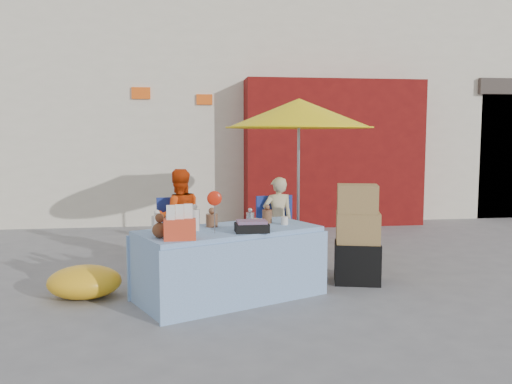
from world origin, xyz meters
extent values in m
plane|color=slate|center=(0.00, 0.00, 0.00)|extent=(80.00, 80.00, 0.00)
cube|color=silver|center=(0.00, 7.00, 2.25)|extent=(12.00, 5.00, 4.50)
cube|color=maroon|center=(2.20, 4.20, 1.30)|extent=(3.20, 0.60, 2.60)
cube|color=#4C331E|center=(6.50, 6.00, 1.20)|extent=(2.60, 3.00, 2.40)
cube|color=#3F3833|center=(6.50, 6.00, 2.55)|extent=(2.80, 3.20, 0.30)
cube|color=#F65B14|center=(-1.20, 4.48, 2.35)|extent=(0.32, 0.04, 0.20)
cube|color=#F65B14|center=(-0.10, 4.48, 2.25)|extent=(0.28, 0.04, 0.18)
cube|color=#94B8EE|center=(-0.09, 0.03, 0.35)|extent=(1.94, 1.44, 0.70)
cube|color=#94B8EE|center=(0.07, -0.34, 0.33)|extent=(1.67, 0.76, 0.65)
cube|color=#94B8EE|center=(-0.26, 0.41, 0.33)|extent=(1.67, 0.76, 0.65)
cylinder|color=silver|center=(-0.79, -0.12, 0.78)|extent=(0.14, 0.14, 0.17)
cylinder|color=brown|center=(-0.65, 0.04, 0.77)|extent=(0.15, 0.15, 0.15)
cylinder|color=silver|center=(-0.43, -0.01, 0.80)|extent=(0.12, 0.12, 0.21)
cylinder|color=brown|center=(-0.25, 0.17, 0.76)|extent=(0.16, 0.16, 0.13)
cylinder|color=#B2B2B7|center=(0.17, 0.37, 0.75)|extent=(0.11, 0.11, 0.11)
cylinder|color=brown|center=(0.34, 0.33, 0.77)|extent=(0.14, 0.14, 0.14)
cylinder|color=silver|center=(0.18, 0.10, 0.74)|extent=(0.10, 0.10, 0.08)
cylinder|color=silver|center=(0.50, 0.19, 0.74)|extent=(0.10, 0.10, 0.08)
sphere|color=brown|center=(-0.75, -0.36, 0.77)|extent=(0.14, 0.14, 0.14)
ellipsoid|color=red|center=(-0.25, -0.19, 1.03)|extent=(0.15, 0.10, 0.14)
cube|color=red|center=(-0.58, -0.49, 0.79)|extent=(0.31, 0.23, 0.19)
cube|color=black|center=(0.11, -0.18, 0.74)|extent=(0.38, 0.33, 0.08)
cube|color=navy|center=(-0.58, 1.33, 0.23)|extent=(0.55, 0.53, 0.45)
cube|color=navy|center=(-0.62, 1.55, 0.65)|extent=(0.48, 0.11, 0.40)
cube|color=navy|center=(0.67, 1.33, 0.23)|extent=(0.55, 0.53, 0.45)
cube|color=navy|center=(0.63, 1.55, 0.65)|extent=(0.48, 0.11, 0.40)
imported|color=#DE3E0B|center=(-0.58, 1.48, 0.60)|extent=(0.65, 0.54, 1.21)
imported|color=beige|center=(0.67, 1.48, 0.55)|extent=(0.43, 0.32, 1.09)
cylinder|color=gray|center=(0.97, 1.63, 1.00)|extent=(0.04, 0.04, 2.00)
cone|color=yellow|center=(0.97, 1.63, 1.90)|extent=(1.90, 1.90, 0.38)
cylinder|color=yellow|center=(0.97, 1.63, 1.72)|extent=(1.90, 1.90, 0.02)
cube|color=black|center=(1.36, 0.39, 0.22)|extent=(0.58, 0.52, 0.45)
cube|color=#AA894D|center=(1.36, 0.39, 0.62)|extent=(0.54, 0.47, 0.34)
cube|color=#AA894D|center=(1.34, 0.37, 0.94)|extent=(0.50, 0.42, 0.30)
ellipsoid|color=yellow|center=(-1.52, 0.22, 0.16)|extent=(0.86, 0.75, 0.33)
camera|label=1|loc=(-0.59, -5.24, 1.62)|focal=38.00mm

